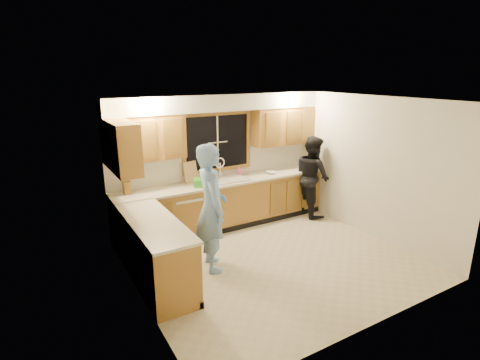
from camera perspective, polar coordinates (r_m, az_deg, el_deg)
name	(u,v)px	position (r m, az deg, el deg)	size (l,w,h in m)	color
floor	(273,260)	(6.11, 5.06, -12.04)	(4.20, 4.20, 0.00)	beige
ceiling	(277,100)	(5.40, 5.73, 12.02)	(4.20, 4.20, 0.00)	silver
wall_back	(217,160)	(7.20, -3.46, 3.05)	(4.20, 4.20, 0.00)	silver
wall_left	(135,210)	(4.78, -15.64, -4.46)	(3.80, 3.80, 0.00)	silver
wall_right	(372,167)	(7.03, 19.44, 1.81)	(3.80, 3.80, 0.00)	silver
base_cabinets_back	(225,204)	(7.18, -2.26, -3.73)	(4.20, 0.60, 0.88)	#AD7832
base_cabinets_left	(154,253)	(5.48, -12.91, -10.76)	(0.60, 1.90, 0.88)	#AD7832
countertop_back	(225,182)	(7.02, -2.24, -0.24)	(4.20, 0.63, 0.04)	beige
countertop_left	(153,222)	(5.29, -13.06, -6.28)	(0.63, 1.90, 0.04)	beige
upper_cabinets_left	(145,138)	(6.43, -14.32, 6.20)	(1.35, 0.33, 0.75)	#AD7832
upper_cabinets_right	(283,126)	(7.70, 6.62, 8.18)	(1.35, 0.33, 0.75)	#AD7832
upper_cabinets_return	(123,147)	(5.71, -17.46, 4.75)	(0.33, 0.90, 0.75)	#AD7832
soffit	(221,102)	(6.88, -2.94, 11.72)	(4.20, 0.35, 0.30)	silver
window_frame	(217,142)	(7.12, -3.47, 5.77)	(1.44, 0.03, 1.14)	black
sink	(225,183)	(7.05, -2.31, -0.47)	(0.86, 0.52, 0.57)	silver
dishwasher	(184,214)	(6.85, -8.52, -5.18)	(0.60, 0.56, 0.82)	white
stove	(169,270)	(4.99, -10.84, -13.32)	(0.58, 0.75, 0.90)	white
man	(211,208)	(5.52, -4.37, -4.28)	(0.70, 0.46, 1.92)	#7CADEB
woman	(312,176)	(7.79, 10.94, 0.59)	(0.81, 0.63, 1.66)	black
knife_block	(127,188)	(6.48, -16.84, -1.16)	(0.12, 0.10, 0.22)	olive
cutting_board	(191,172)	(6.92, -7.53, 1.22)	(0.29, 0.02, 0.38)	tan
dish_crate	(202,182)	(6.70, -5.86, -0.35)	(0.28, 0.27, 0.13)	green
soap_bottle	(239,171)	(7.36, -0.14, 1.41)	(0.08, 0.08, 0.18)	#DE5491
bowl	(271,173)	(7.49, 4.79, 1.13)	(0.20, 0.20, 0.05)	silver
can_left	(215,180)	(6.83, -3.79, -0.07)	(0.06, 0.06, 0.11)	#C2B795
can_right	(219,181)	(6.83, -3.29, -0.09)	(0.06, 0.06, 0.11)	#C2B795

